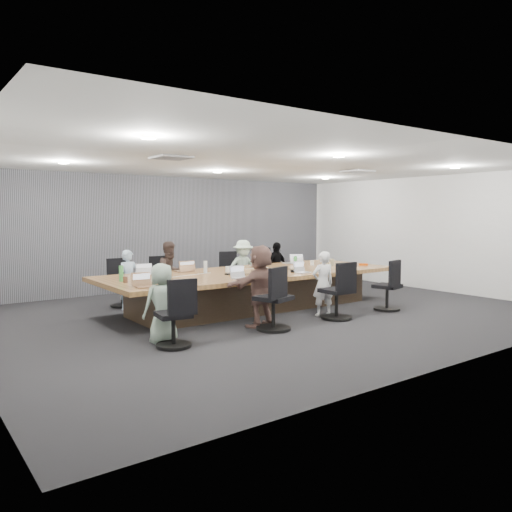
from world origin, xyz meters
TOP-DOWN VIEW (x-y plane):
  - floor at (0.00, 0.00)m, footprint 10.00×8.00m
  - ceiling at (0.00, 0.00)m, footprint 10.00×8.00m
  - wall_back at (0.00, 4.00)m, footprint 10.00×0.00m
  - wall_front at (0.00, -4.00)m, footprint 10.00×0.00m
  - wall_right at (5.00, 0.00)m, footprint 0.00×8.00m
  - curtain at (0.00, 3.92)m, footprint 9.80×0.04m
  - conference_table at (0.00, 0.50)m, footprint 6.00×2.20m
  - chair_0 at (-2.02, 2.20)m, footprint 0.56×0.56m
  - chair_1 at (-1.12, 2.20)m, footprint 0.52×0.52m
  - chair_2 at (0.70, 2.20)m, footprint 0.63×0.63m
  - chair_3 at (1.66, 2.20)m, footprint 0.72×0.72m
  - chair_4 at (-2.61, -1.20)m, footprint 0.59×0.59m
  - chair_5 at (-0.83, -1.20)m, footprint 0.75×0.75m
  - chair_6 at (0.61, -1.20)m, footprint 0.59×0.59m
  - chair_7 at (1.99, -1.20)m, footprint 0.65×0.65m
  - person_0 at (-2.02, 1.85)m, footprint 0.45×0.32m
  - laptop_0 at (-2.02, 1.30)m, footprint 0.32×0.24m
  - person_1 at (-1.12, 1.85)m, footprint 0.71×0.60m
  - laptop_1 at (-1.12, 1.30)m, footprint 0.34×0.23m
  - person_2 at (0.70, 1.85)m, footprint 0.92×0.66m
  - laptop_2 at (0.70, 1.30)m, footprint 0.32×0.23m
  - person_3 at (1.66, 1.85)m, footprint 0.73×0.37m
  - laptop_3 at (1.66, 1.30)m, footprint 0.38×0.28m
  - person_4 at (-2.61, -0.85)m, footprint 0.58×0.39m
  - laptop_4 at (-2.61, -0.30)m, footprint 0.32×0.24m
  - person_5 at (-0.83, -0.85)m, footprint 1.32×0.63m
  - laptop_5 at (-0.83, -0.30)m, footprint 0.32×0.22m
  - person_6 at (0.61, -0.85)m, footprint 0.49×0.38m
  - laptop_6 at (0.61, -0.30)m, footprint 0.30×0.23m
  - bottle_green_left at (-2.65, 0.61)m, footprint 0.10×0.10m
  - bottle_green_right at (0.98, 0.36)m, footprint 0.09×0.09m
  - bottle_clear at (-0.91, 0.80)m, footprint 0.09×0.09m
  - cup_white_far at (-0.48, 0.67)m, footprint 0.11×0.11m
  - cup_white_near at (1.76, 0.69)m, footprint 0.09×0.09m
  - mug_brown at (-2.65, 0.43)m, footprint 0.09×0.09m
  - mic_left at (-0.69, 0.32)m, footprint 0.16×0.13m
  - mic_right at (-0.03, 0.37)m, footprint 0.16×0.12m
  - stapler at (0.53, -0.13)m, footprint 0.15×0.08m
  - canvas_bag at (1.93, 0.37)m, footprint 0.32×0.27m
  - snack_packet at (2.65, 0.01)m, footprint 0.23×0.22m

SIDE VIEW (x-z plane):
  - floor at x=0.00m, z-range 0.00..0.00m
  - chair_1 at x=-1.12m, z-range 0.00..0.75m
  - chair_0 at x=-2.02m, z-range 0.00..0.75m
  - chair_4 at x=-2.61m, z-range 0.00..0.77m
  - chair_2 at x=0.70m, z-range 0.00..0.78m
  - chair_7 at x=1.99m, z-range 0.00..0.79m
  - conference_table at x=0.00m, z-range 0.03..0.77m
  - chair_6 at x=0.61m, z-range 0.00..0.85m
  - chair_3 at x=1.66m, z-range 0.00..0.86m
  - chair_5 at x=-0.83m, z-range 0.00..0.88m
  - person_4 at x=-2.61m, z-range 0.00..1.16m
  - person_0 at x=-2.02m, z-range 0.00..1.17m
  - person_6 at x=0.61m, z-range 0.00..1.19m
  - person_3 at x=1.66m, z-range 0.00..1.20m
  - person_2 at x=0.70m, z-range 0.00..1.28m
  - person_1 at x=-1.12m, z-range 0.00..1.31m
  - person_5 at x=-0.83m, z-range 0.00..1.36m
  - laptop_0 at x=-2.02m, z-range 0.74..0.76m
  - laptop_1 at x=-1.12m, z-range 0.74..0.76m
  - laptop_2 at x=0.70m, z-range 0.74..0.76m
  - laptop_3 at x=1.66m, z-range 0.74..0.76m
  - laptop_4 at x=-2.61m, z-range 0.74..0.76m
  - laptop_5 at x=-0.83m, z-range 0.74..0.76m
  - laptop_6 at x=0.61m, z-range 0.74..0.76m
  - mic_left at x=-0.69m, z-range 0.74..0.77m
  - mic_right at x=-0.03m, z-range 0.74..0.77m
  - snack_packet at x=2.65m, z-range 0.74..0.78m
  - stapler at x=0.53m, z-range 0.74..0.79m
  - mug_brown at x=-2.65m, z-range 0.74..0.84m
  - cup_white_near at x=1.76m, z-range 0.74..0.84m
  - cup_white_far at x=-0.48m, z-range 0.74..0.85m
  - canvas_bag at x=1.93m, z-range 0.74..0.89m
  - bottle_clear at x=-0.91m, z-range 0.74..0.97m
  - bottle_green_right at x=0.98m, z-range 0.74..1.00m
  - bottle_green_left at x=-2.65m, z-range 0.74..1.01m
  - wall_back at x=0.00m, z-range 0.00..2.80m
  - wall_front at x=0.00m, z-range 0.00..2.80m
  - wall_right at x=5.00m, z-range 0.00..2.80m
  - curtain at x=0.00m, z-range 0.00..2.80m
  - ceiling at x=0.00m, z-range 2.80..2.80m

